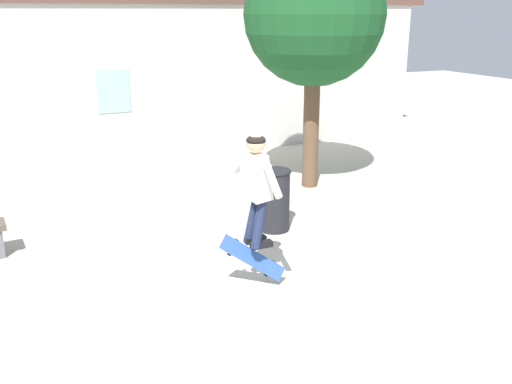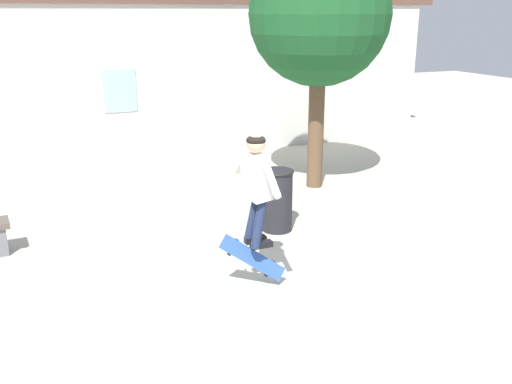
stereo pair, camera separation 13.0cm
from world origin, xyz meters
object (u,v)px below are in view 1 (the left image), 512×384
trash_bin (274,199)px  skater (256,181)px  skateboard_flipping (253,258)px  tree_right (314,15)px

trash_bin → skater: bearing=-122.5°
skater → skateboard_flipping: (-0.04, 0.02, -0.95)m
skateboard_flipping → trash_bin: bearing=69.3°
skater → skateboard_flipping: skater is taller
skateboard_flipping → tree_right: bearing=64.6°
tree_right → skater: 4.67m
tree_right → skater: tree_right is taller
tree_right → skateboard_flipping: tree_right is taller
trash_bin → skater: skater is taller
skater → trash_bin: bearing=56.4°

